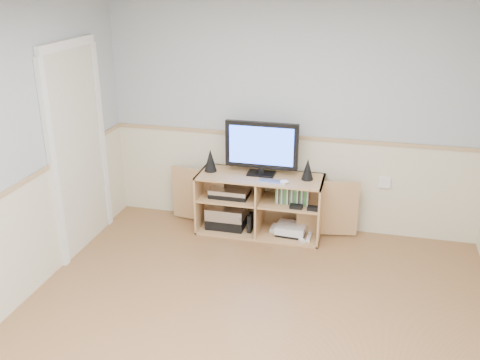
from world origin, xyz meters
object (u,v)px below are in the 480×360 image
monitor (262,147)px  keyboard (272,182)px  media_cabinet (261,201)px  game_consoles (290,229)px

monitor → keyboard: 0.39m
media_cabinet → game_consoles: size_ratio=4.58×
game_consoles → media_cabinet: bearing=168.4°
game_consoles → keyboard: bearing=-145.3°
keyboard → game_consoles: size_ratio=0.62×
game_consoles → monitor: bearing=169.9°
monitor → keyboard: bearing=-50.1°
media_cabinet → game_consoles: bearing=-11.6°
monitor → keyboard: size_ratio=2.75×
monitor → game_consoles: (0.34, -0.06, -0.89)m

